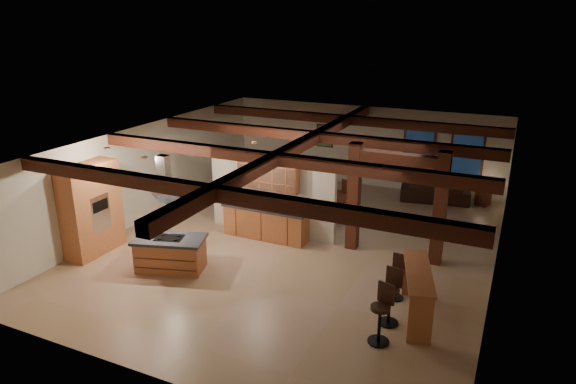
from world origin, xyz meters
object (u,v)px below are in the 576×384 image
at_px(kitchen_island, 170,253).
at_px(sofa, 435,192).
at_px(bar_counter, 417,286).
at_px(dining_table, 321,204).

distance_m(kitchen_island, sofa, 9.28).
bearing_deg(bar_counter, dining_table, 130.19).
bearing_deg(bar_counter, kitchen_island, -176.41).
bearing_deg(sofa, kitchen_island, 46.88).
xyz_separation_m(kitchen_island, dining_table, (1.99, 5.01, -0.08)).
xyz_separation_m(sofa, bar_counter, (0.87, -7.42, 0.39)).
bearing_deg(sofa, dining_table, 32.17).
relative_size(kitchen_island, dining_table, 0.96).
relative_size(dining_table, sofa, 0.88).
relative_size(dining_table, bar_counter, 0.95).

